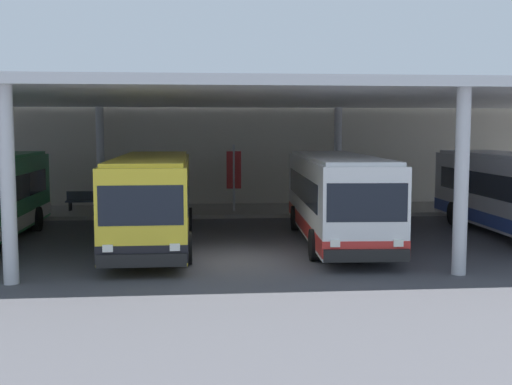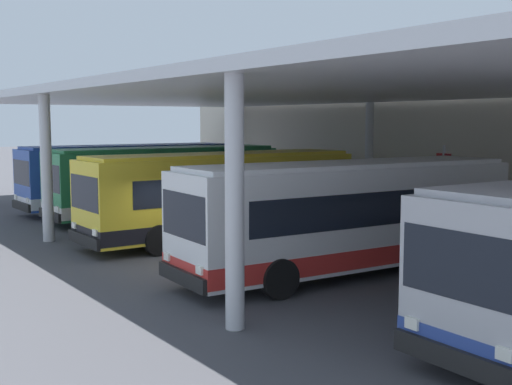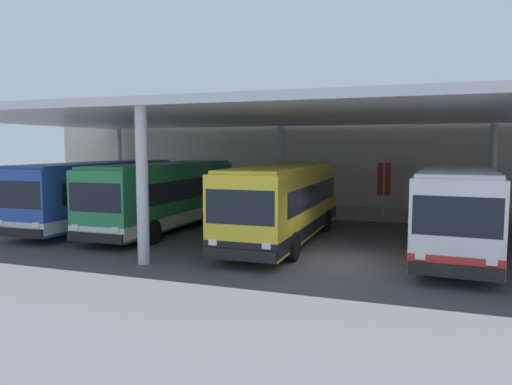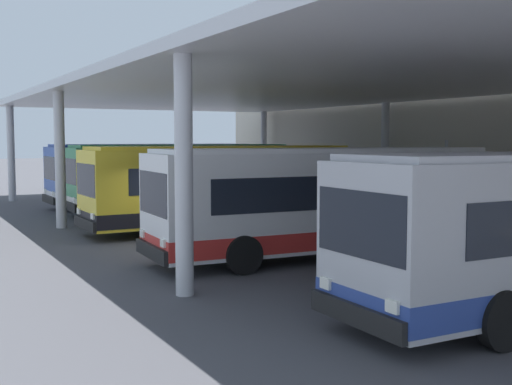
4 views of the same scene
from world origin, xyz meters
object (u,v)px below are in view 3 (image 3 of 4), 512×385
bus_nearest_bay (100,193)px  bus_middle_bay (285,202)px  bench_waiting (265,200)px  banner_sign (384,182)px  bus_second_bay (166,195)px  bus_far_bay (456,208)px

bus_nearest_bay → bus_middle_bay: same height
bus_middle_bay → bench_waiting: bus_middle_bay is taller
bus_middle_bay → banner_sign: (3.30, 8.13, 0.32)m
bus_middle_bay → bench_waiting: (-3.92, 9.01, -0.99)m
bus_second_bay → bench_waiting: bearing=74.8°
bus_second_bay → bus_far_bay: bearing=-3.3°
banner_sign → bus_middle_bay: bearing=-112.1°
bus_second_bay → banner_sign: bearing=37.6°
bus_second_bay → bus_nearest_bay: bearing=-177.8°
bus_nearest_bay → bus_second_bay: bearing=2.2°
bus_nearest_bay → bus_far_bay: same height
bus_middle_bay → banner_sign: bearing=67.9°
bench_waiting → bus_middle_bay: bearing=-66.5°
bus_far_bay → bench_waiting: (-10.51, 8.89, -0.99)m
bus_middle_bay → banner_sign: banner_sign is taller
bus_nearest_bay → bench_waiting: 10.19m
bus_nearest_bay → bus_far_bay: 16.37m
banner_sign → bus_far_bay: bearing=-67.7°
bus_nearest_bay → bench_waiting: bus_nearest_bay is taller
bus_second_bay → bus_far_bay: 12.74m
bus_second_bay → bench_waiting: size_ratio=5.86×
bus_nearest_bay → bus_middle_bay: size_ratio=1.00×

